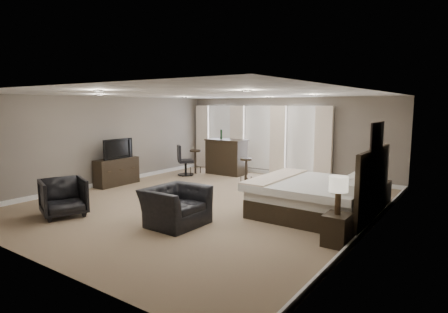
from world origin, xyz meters
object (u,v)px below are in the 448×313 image
Objects in this scene: bar_counter at (226,157)px; bed at (319,181)px; bar_stool_right at (246,171)px; nightstand_far at (378,194)px; tv at (116,156)px; desk_chair at (186,160)px; nightstand_near at (337,230)px; armchair_far at (63,195)px; bar_stool_left at (195,162)px; armchair_near at (176,200)px; lamp_near at (338,196)px; lamp_far at (380,166)px; dresser at (117,172)px.

bed is at bearing -33.65° from bar_counter.
bed is 3.11× the size of bar_stool_right.
bed is at bearing -121.54° from nightstand_far.
desk_chair reaches higher than tv.
bar_counter is at bearing 164.43° from nightstand_far.
nightstand_near is at bearing -41.31° from bar_stool_right.
armchair_far is 1.09× the size of bar_stool_left.
bar_counter is at bearing -26.26° from tv.
desk_chair is (-0.94, 5.03, 0.07)m from armchair_far.
desk_chair reaches higher than nightstand_far.
bar_stool_left is at bearing -13.16° from tv.
armchair_near is 5.62m from bar_counter.
lamp_near reaches higher than nightstand_far.
armchair_far is at bearing -162.55° from lamp_near.
lamp_far is at bearing 0.00° from nightstand_far.
bar_counter is 1.80× the size of bar_stool_right.
bed is 3.02m from armchair_near.
tv reaches higher than nightstand_near.
bar_counter reaches higher than bar_stool_left.
dresser is at bearing -164.95° from nightstand_far.
nightstand_near is 0.75× the size of lamp_far.
nightstand_near is 0.52× the size of tv.
dresser is at bearing -164.95° from lamp_far.
nightstand_far is at bearing -8.94° from bar_stool_left.
dresser is 0.99× the size of bar_counter.
bed is 2.34× the size of tv.
armchair_far is at bearing -105.33° from bar_stool_right.
armchair_near reaches higher than bar_stool_right.
lamp_far is at bearing -144.72° from desk_chair.
desk_chair is (0.67, 2.32, 0.12)m from dresser.
desk_chair is (-6.25, 0.46, -0.45)m from lamp_far.
tv is (-6.92, -1.86, 0.55)m from nightstand_far.
tv reaches higher than nightstand_far.
armchair_far is at bearing -149.31° from tv.
bed is 3.70× the size of lamp_near.
bar_counter reaches higher than nightstand_far.
lamp_near is 0.56× the size of armchair_near.
lamp_near reaches higher than nightstand_near.
armchair_near is (-2.06, -2.19, -0.25)m from bed.
bar_stool_left is at bearing 148.16° from lamp_near.
lamp_far is (0.00, 0.00, 0.66)m from nightstand_far.
tv is 3.18m from armchair_far.
lamp_far is 0.69× the size of tv.
bar_stool_right is at bearing 13.92° from armchair_near.
desk_chair reaches higher than armchair_near.
tv is (-6.92, 1.04, 0.01)m from lamp_near.
nightstand_far is at bearing 58.46° from bed.
desk_chair is at bearing 73.90° from dresser.
tv is 1.33× the size of bar_stool_right.
nightstand_far is at bearing -144.72° from desk_chair.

